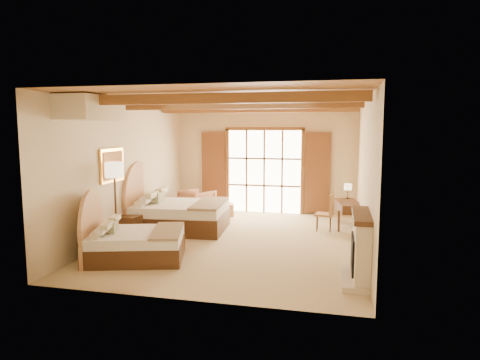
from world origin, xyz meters
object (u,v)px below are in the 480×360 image
(bed_near, at_px, (130,241))
(desk, at_px, (348,213))
(nightstand, at_px, (130,227))
(armchair, at_px, (197,203))
(bed_far, at_px, (173,212))

(bed_near, relative_size, desk, 1.67)
(nightstand, relative_size, armchair, 0.65)
(bed_far, relative_size, armchair, 2.88)
(nightstand, height_order, desk, desk)
(bed_far, relative_size, desk, 1.87)
(bed_near, height_order, desk, bed_near)
(bed_near, distance_m, bed_far, 2.47)
(bed_far, distance_m, armchair, 1.80)
(bed_near, height_order, nightstand, bed_near)
(bed_near, relative_size, armchair, 2.58)
(bed_near, relative_size, nightstand, 3.99)
(bed_near, bearing_deg, desk, 25.80)
(nightstand, bearing_deg, bed_near, -57.19)
(armchair, bearing_deg, bed_near, 119.16)
(bed_near, bearing_deg, nightstand, 101.23)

